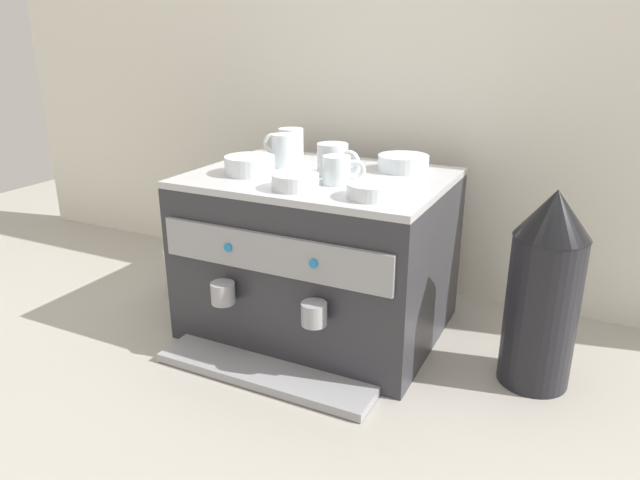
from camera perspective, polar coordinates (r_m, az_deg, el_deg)
name	(u,v)px	position (r m, az deg, el deg)	size (l,w,h in m)	color
ground_plane	(320,324)	(1.58, 0.00, -8.26)	(4.00, 4.00, 0.00)	#9E998E
tiled_backsplash_wall	(376,108)	(1.74, 5.55, 12.83)	(2.80, 0.03, 1.07)	silver
espresso_machine	(319,254)	(1.49, -0.08, -1.37)	(0.62, 0.58, 0.41)	#2D2D33
ceramic_cup_0	(338,170)	(1.33, 1.80, 6.90)	(0.10, 0.07, 0.07)	silver
ceramic_cup_1	(334,160)	(1.41, 1.40, 7.93)	(0.12, 0.08, 0.08)	silver
ceramic_cup_2	(284,150)	(1.52, -3.55, 8.84)	(0.07, 0.10, 0.08)	silver
ceramic_cup_3	(289,143)	(1.62, -3.04, 9.49)	(0.11, 0.08, 0.08)	silver
ceramic_bowl_0	(250,166)	(1.44, -6.93, 7.29)	(0.12, 0.12, 0.04)	silver
ceramic_bowl_1	(295,182)	(1.29, -2.45, 5.76)	(0.11, 0.11, 0.03)	silver
ceramic_bowl_2	(403,163)	(1.48, 8.20, 7.50)	(0.13, 0.13, 0.04)	silver
ceramic_bowl_3	(372,191)	(1.22, 5.11, 4.84)	(0.11, 0.11, 0.03)	silver
coffee_grinder	(544,290)	(1.33, 21.20, -4.58)	(0.16, 0.16, 0.44)	black
milk_pitcher	(179,270)	(1.80, -13.75, -2.88)	(0.09, 0.09, 0.13)	#B7B7BC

